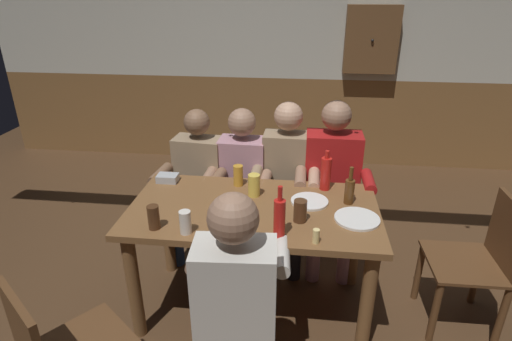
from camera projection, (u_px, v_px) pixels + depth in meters
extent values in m
plane|color=#4C331E|center=(255.00, 295.00, 2.93)|extent=(8.15, 8.15, 0.00)
cube|color=beige|center=(282.00, 11.00, 4.53)|extent=(6.79, 0.12, 1.44)
cube|color=brown|center=(280.00, 119.00, 5.03)|extent=(6.79, 0.12, 1.02)
cube|color=brown|center=(253.00, 210.00, 2.53)|extent=(1.52, 0.81, 0.04)
cylinder|color=brown|center=(134.00, 287.00, 2.46)|extent=(0.08, 0.08, 0.73)
cylinder|color=brown|center=(367.00, 305.00, 2.32)|extent=(0.08, 0.08, 0.73)
cylinder|color=brown|center=(168.00, 228.00, 3.05)|extent=(0.08, 0.08, 0.73)
cylinder|color=brown|center=(355.00, 240.00, 2.91)|extent=(0.08, 0.08, 0.73)
cube|color=#997F60|center=(199.00, 167.00, 3.24)|extent=(0.39, 0.25, 0.48)
sphere|color=brown|center=(197.00, 122.00, 3.09)|extent=(0.19, 0.19, 0.19)
cylinder|color=#2D4C84|center=(208.00, 201.00, 3.20)|extent=(0.17, 0.38, 0.13)
cylinder|color=#2D4C84|center=(183.00, 198.00, 3.24)|extent=(0.17, 0.38, 0.13)
cylinder|color=#2D4C84|center=(202.00, 244.00, 3.14)|extent=(0.10, 0.10, 0.42)
cylinder|color=#2D4C84|center=(177.00, 240.00, 3.18)|extent=(0.10, 0.10, 0.42)
cylinder|color=brown|center=(216.00, 180.00, 2.97)|extent=(0.11, 0.29, 0.08)
cylinder|color=brown|center=(160.00, 175.00, 3.06)|extent=(0.11, 0.29, 0.08)
cube|color=#B78493|center=(243.00, 169.00, 3.21)|extent=(0.36, 0.24, 0.48)
sphere|color=#9E755B|center=(242.00, 122.00, 3.05)|extent=(0.21, 0.21, 0.21)
cylinder|color=#997F60|center=(252.00, 203.00, 3.16)|extent=(0.15, 0.39, 0.13)
cylinder|color=#997F60|center=(227.00, 201.00, 3.19)|extent=(0.15, 0.39, 0.13)
cylinder|color=#997F60|center=(248.00, 247.00, 3.10)|extent=(0.10, 0.10, 0.42)
cylinder|color=#997F60|center=(223.00, 245.00, 3.13)|extent=(0.10, 0.10, 0.42)
cylinder|color=#9E755B|center=(264.00, 182.00, 2.94)|extent=(0.09, 0.28, 0.08)
cylinder|color=#9E755B|center=(208.00, 178.00, 3.00)|extent=(0.09, 0.28, 0.08)
cube|color=#997F60|center=(287.00, 167.00, 3.16)|extent=(0.36, 0.22, 0.54)
sphere|color=tan|center=(289.00, 116.00, 2.99)|extent=(0.21, 0.21, 0.21)
cylinder|color=black|center=(297.00, 207.00, 3.11)|extent=(0.14, 0.43, 0.13)
cylinder|color=black|center=(271.00, 205.00, 3.13)|extent=(0.14, 0.43, 0.13)
cylinder|color=black|center=(294.00, 254.00, 3.02)|extent=(0.10, 0.10, 0.42)
cylinder|color=black|center=(268.00, 251.00, 3.05)|extent=(0.10, 0.10, 0.42)
cylinder|color=tan|center=(314.00, 180.00, 2.90)|extent=(0.09, 0.28, 0.08)
cylinder|color=#997F60|center=(255.00, 176.00, 2.95)|extent=(0.09, 0.28, 0.08)
cube|color=#AD1919|center=(332.00, 169.00, 3.12)|extent=(0.41, 0.24, 0.56)
sphere|color=#9E755B|center=(337.00, 115.00, 2.95)|extent=(0.21, 0.21, 0.21)
cylinder|color=#B78493|center=(346.00, 210.00, 3.07)|extent=(0.13, 0.43, 0.13)
cylinder|color=#B78493|center=(315.00, 208.00, 3.10)|extent=(0.13, 0.43, 0.13)
cylinder|color=#B78493|center=(345.00, 257.00, 2.99)|extent=(0.10, 0.10, 0.42)
cylinder|color=#B78493|center=(314.00, 255.00, 3.01)|extent=(0.10, 0.10, 0.42)
cylinder|color=#AD1919|center=(369.00, 182.00, 2.85)|extent=(0.08, 0.28, 0.08)
cylinder|color=#9E755B|center=(300.00, 178.00, 2.90)|extent=(0.08, 0.28, 0.08)
cube|color=silver|center=(235.00, 292.00, 1.91)|extent=(0.39, 0.26, 0.50)
sphere|color=#9E755B|center=(233.00, 218.00, 1.75)|extent=(0.22, 0.22, 0.22)
cylinder|color=silver|center=(218.00, 309.00, 2.13)|extent=(0.16, 0.39, 0.13)
cylinder|color=silver|center=(259.00, 311.00, 2.12)|extent=(0.16, 0.39, 0.13)
cylinder|color=silver|center=(225.00, 321.00, 2.42)|extent=(0.10, 0.10, 0.42)
cylinder|color=silver|center=(260.00, 323.00, 2.41)|extent=(0.10, 0.10, 0.42)
cylinder|color=#9E755B|center=(198.00, 253.00, 2.14)|extent=(0.10, 0.28, 0.08)
cylinder|color=silver|center=(282.00, 256.00, 2.12)|extent=(0.10, 0.28, 0.08)
cube|color=brown|center=(465.00, 263.00, 2.53)|extent=(0.45, 0.45, 0.02)
cube|color=brown|center=(508.00, 234.00, 2.42)|extent=(0.04, 0.40, 0.42)
cylinder|color=brown|center=(435.00, 312.00, 2.47)|extent=(0.04, 0.04, 0.44)
cylinder|color=brown|center=(419.00, 272.00, 2.82)|extent=(0.04, 0.04, 0.44)
cylinder|color=brown|center=(502.00, 317.00, 2.44)|extent=(0.04, 0.04, 0.44)
cylinder|color=brown|center=(477.00, 276.00, 2.78)|extent=(0.04, 0.04, 0.44)
cube|color=brown|center=(26.00, 339.00, 1.71)|extent=(0.33, 0.27, 0.42)
cylinder|color=#F9E08C|center=(316.00, 236.00, 2.16)|extent=(0.04, 0.04, 0.08)
cube|color=#B2B7BC|center=(168.00, 178.00, 2.84)|extent=(0.14, 0.10, 0.05)
cylinder|color=white|center=(309.00, 201.00, 2.58)|extent=(0.23, 0.23, 0.01)
cylinder|color=white|center=(357.00, 219.00, 2.38)|extent=(0.26, 0.26, 0.01)
cylinder|color=red|center=(326.00, 174.00, 2.71)|extent=(0.07, 0.07, 0.22)
cylinder|color=red|center=(327.00, 155.00, 2.65)|extent=(0.03, 0.03, 0.05)
cylinder|color=#593314|center=(349.00, 192.00, 2.54)|extent=(0.06, 0.06, 0.16)
cylinder|color=#593314|center=(351.00, 174.00, 2.49)|extent=(0.02, 0.02, 0.09)
cylinder|color=red|center=(279.00, 219.00, 2.19)|extent=(0.06, 0.06, 0.22)
cylinder|color=red|center=(280.00, 194.00, 2.13)|extent=(0.03, 0.03, 0.08)
cylinder|color=white|center=(185.00, 222.00, 2.24)|extent=(0.06, 0.06, 0.13)
cylinder|color=gold|center=(238.00, 175.00, 2.77)|extent=(0.07, 0.07, 0.14)
cylinder|color=#4C2D19|center=(300.00, 211.00, 2.35)|extent=(0.08, 0.08, 0.13)
cylinder|color=#4C2D19|center=(154.00, 217.00, 2.28)|extent=(0.07, 0.07, 0.14)
cylinder|color=#E5C64C|center=(254.00, 185.00, 2.63)|extent=(0.08, 0.08, 0.15)
cube|color=brown|center=(372.00, 40.00, 4.42)|extent=(0.56, 0.12, 0.70)
sphere|color=black|center=(372.00, 41.00, 4.36)|extent=(0.03, 0.03, 0.03)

